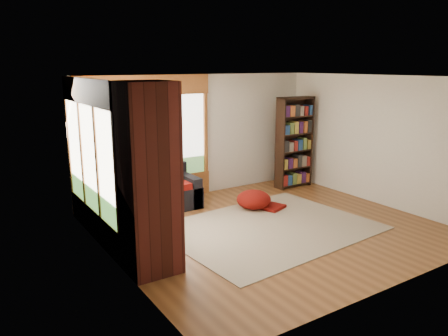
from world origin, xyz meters
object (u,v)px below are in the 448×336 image
sectional_sofa (128,205)px  dog_brindle (134,186)px  pouf (254,199)px  dog_tan (151,178)px  brick_chimney (148,180)px  bookshelf (294,142)px  area_rug (269,228)px

sectional_sofa → dog_brindle: dog_brindle is taller
pouf → dog_tan: 2.09m
brick_chimney → pouf: (2.79, 1.36, -1.10)m
bookshelf → pouf: bookshelf is taller
sectional_sofa → pouf: sectional_sofa is taller
area_rug → bookshelf: bearing=40.0°
area_rug → pouf: (0.42, 1.01, 0.19)m
brick_chimney → dog_tan: 2.20m
sectional_sofa → dog_tan: dog_tan is taller
area_rug → dog_brindle: size_ratio=3.79×
brick_chimney → area_rug: 2.72m
brick_chimney → dog_tan: size_ratio=2.81×
sectional_sofa → area_rug: bearing=-44.8°
brick_chimney → sectional_sofa: brick_chimney is taller
brick_chimney → pouf: brick_chimney is taller
dog_brindle → brick_chimney: bearing=154.2°
area_rug → dog_tan: bearing=133.2°
area_rug → dog_tan: 2.32m
sectional_sofa → bookshelf: 4.16m
area_rug → brick_chimney: bearing=-171.7°
sectional_sofa → dog_tan: (0.42, -0.10, 0.46)m
brick_chimney → dog_brindle: bearing=75.6°
area_rug → sectional_sofa: bearing=138.5°
bookshelf → pouf: size_ratio=3.06×
pouf → dog_tan: dog_tan is taller
dog_tan → pouf: bearing=-59.8°
bookshelf → brick_chimney: bearing=-154.5°
brick_chimney → sectional_sofa: 2.32m
sectional_sofa → dog_tan: bearing=-16.7°
pouf → dog_brindle: bearing=173.5°
dog_tan → dog_brindle: 0.55m
pouf → dog_tan: size_ratio=0.74×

